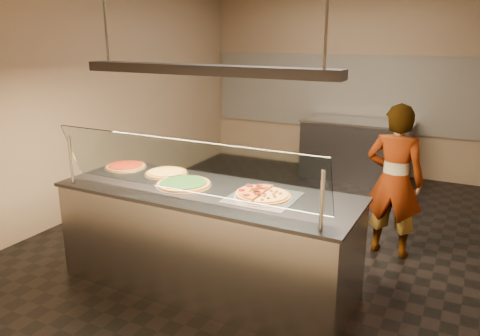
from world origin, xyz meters
The scene contains 18 objects.
ground centered at (0.00, 0.00, -0.01)m, with size 5.00×6.00×0.02m, color black.
wall_back centered at (0.00, 3.01, 1.50)m, with size 5.00×0.02×3.00m, color #988162.
wall_front centered at (0.00, -3.01, 1.50)m, with size 5.00×0.02×3.00m, color #988162.
wall_left centered at (-2.51, 0.00, 1.50)m, with size 0.02×6.00×3.00m, color #988162.
tile_band centered at (0.00, 2.98, 1.30)m, with size 4.90×0.02×1.20m, color silver.
serving_counter centered at (-0.15, -1.39, 0.47)m, with size 2.65×0.94×0.93m.
sneeze_guard centered at (-0.15, -1.74, 1.23)m, with size 2.41×0.18×0.54m.
perforated_tray centered at (0.37, -1.35, 0.94)m, with size 0.55×0.55×0.01m.
half_pizza_pepperoni centered at (0.26, -1.35, 0.96)m, with size 0.24×0.45×0.05m.
half_pizza_sausage centered at (0.48, -1.35, 0.96)m, with size 0.23×0.45×0.04m.
pizza_spinach centered at (-0.39, -1.38, 0.95)m, with size 0.50×0.50×0.03m.
pizza_cheese centered at (-0.73, -1.16, 0.94)m, with size 0.42×0.42×0.03m.
pizza_tomato centered at (-1.24, -1.16, 0.94)m, with size 0.42×0.42×0.03m.
pizza_spatula centered at (-0.63, -1.25, 0.96)m, with size 0.27×0.18×0.02m.
prep_table centered at (0.20, 2.55, 0.47)m, with size 1.67×0.74×0.93m.
worker centered at (1.19, 0.06, 0.79)m, with size 0.58×0.38×1.59m, color #3C3A4A.
heat_lamp_housing centered at (-0.15, -1.39, 1.95)m, with size 2.30×0.18×0.08m, color #3E3E43.
lamp_rod_left centered at (-1.15, -1.39, 2.50)m, with size 0.02×0.02×1.01m, color #B7B7BC.
Camera 1 is at (1.87, -4.66, 2.23)m, focal length 35.00 mm.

